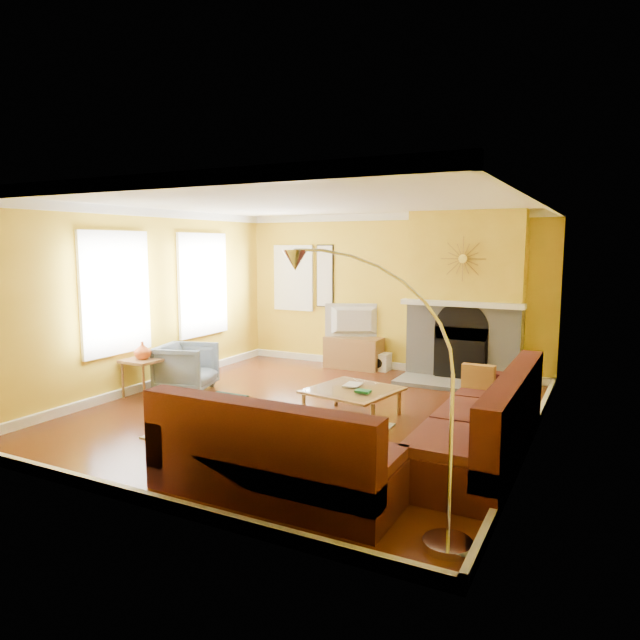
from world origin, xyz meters
The scene contains 27 objects.
floor centered at (0.00, 0.00, -0.01)m, with size 5.50×6.00×0.02m, color #602B14.
ceiling centered at (0.00, 0.00, 2.71)m, with size 5.50×6.00×0.02m, color white.
wall_back centered at (0.00, 3.01, 1.35)m, with size 5.50×0.02×2.70m, color gold.
wall_front centered at (0.00, -3.01, 1.35)m, with size 5.50×0.02×2.70m, color gold.
wall_left centered at (-2.76, 0.00, 1.35)m, with size 0.02×6.00×2.70m, color gold.
wall_right centered at (2.76, 0.00, 1.35)m, with size 0.02×6.00×2.70m, color gold.
baseboard centered at (0.00, 0.00, 0.06)m, with size 5.50×6.00×0.12m, color white, non-canonical shape.
crown_molding centered at (0.00, 0.00, 2.64)m, with size 5.50×6.00×0.12m, color white, non-canonical shape.
window_left_near centered at (-2.72, 1.30, 1.50)m, with size 0.06×1.22×1.72m, color white.
window_left_far centered at (-2.72, -0.60, 1.50)m, with size 0.06×1.22×1.72m, color white.
window_back centered at (-1.90, 2.96, 1.55)m, with size 0.82×0.06×1.22m, color white.
wall_art centered at (-1.25, 2.97, 1.60)m, with size 0.34×0.04×1.14m, color white.
fireplace centered at (1.35, 2.80, 1.35)m, with size 1.80×0.40×2.70m, color gray, non-canonical shape.
mantel centered at (1.35, 2.56, 1.25)m, with size 1.92×0.22×0.08m, color white.
hearth centered at (1.35, 2.25, 0.03)m, with size 1.80×0.70×0.06m, color gray.
sunburst centered at (1.35, 2.57, 1.95)m, with size 0.70×0.04×0.70m, color olive, non-canonical shape.
rug centered at (0.00, -0.86, 0.01)m, with size 2.40×1.80×0.02m, color beige.
sectional_sofa centered at (1.29, -0.92, 0.45)m, with size 2.92×3.56×0.90m, color #471916, non-canonical shape.
coffee_table centered at (0.64, 0.01, 0.20)m, with size 1.00×1.00×0.40m, color white, non-canonical shape.
media_console centered at (-0.57, 2.76, 0.28)m, with size 1.00×0.45×0.55m, color olive.
tv centered at (-0.57, 2.76, 0.84)m, with size 1.02×0.13×0.59m, color black.
subwoofer centered at (-0.07, 2.80, 0.15)m, with size 0.30×0.30×0.30m, color white.
armchair centered at (-2.13, 0.16, 0.35)m, with size 0.76×0.78×0.71m, color slate.
side_table centered at (-2.46, -0.39, 0.28)m, with size 0.50×0.50×0.55m, color olive, non-canonical shape.
vase centered at (-2.46, -0.39, 0.67)m, with size 0.24×0.24×0.25m, color #D8591E.
book centered at (0.49, 0.11, 0.41)m, with size 0.20×0.27×0.03m, color white.
arc_lamp centered at (1.93, -2.48, 1.06)m, with size 1.35×0.36×2.12m, color silver, non-canonical shape.
Camera 1 is at (3.45, -6.31, 2.17)m, focal length 32.00 mm.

